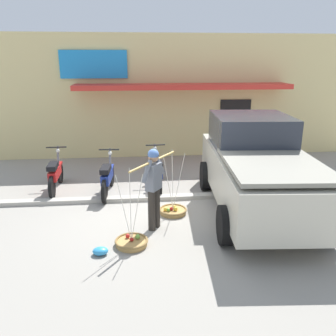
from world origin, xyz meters
The scene contains 11 objects.
ground_plane centered at (0.00, 0.00, 0.00)m, with size 90.00×90.00×0.00m, color gray.
sidewalk_curb centered at (0.00, 0.70, 0.05)m, with size 20.00×0.24×0.10m, color #AEA89C.
fruit_vendor centered at (-0.06, -0.84, 0.98)m, with size 0.97×1.37×1.70m.
fruit_basket_left_side centered at (-0.52, -1.51, 0.07)m, with size 0.63×0.63×1.45m.
fruit_basket_right_side centered at (0.41, -0.17, 0.08)m, with size 0.63×0.63×1.45m.
motorcycle_nearest_shop centered at (-2.53, 1.61, 0.45)m, with size 0.54×1.82×1.09m.
motorcycle_second_in_row centered at (-1.13, 1.21, 0.45)m, with size 0.54×1.82×1.09m.
motorcycle_third_in_row centered at (0.18, 1.61, 0.45)m, with size 0.54×1.82×1.09m.
parked_truck centered at (2.32, -0.07, 1.03)m, with size 2.42×4.82×2.10m.
storefront_building centered at (1.24, 7.30, 2.10)m, with size 13.00×6.00×4.20m.
plastic_litter_bag centered at (-1.08, -1.79, 0.07)m, with size 0.28×0.22×0.14m, color #3393D1.
Camera 1 is at (-0.41, -7.45, 3.37)m, focal length 37.52 mm.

